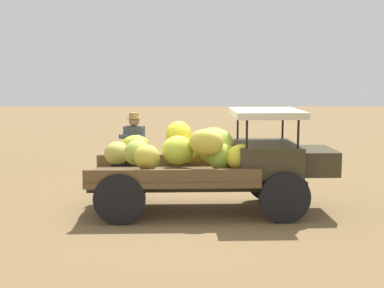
{
  "coord_description": "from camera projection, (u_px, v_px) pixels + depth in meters",
  "views": [
    {
      "loc": [
        -0.16,
        -9.43,
        2.55
      ],
      "look_at": [
        0.04,
        -0.03,
        1.26
      ],
      "focal_mm": 48.85,
      "sensor_mm": 36.0,
      "label": 1
    }
  ],
  "objects": [
    {
      "name": "loose_banana_bunch",
      "position": [
        121.0,
        180.0,
        11.77
      ],
      "size": [
        0.42,
        0.54,
        0.32
      ],
      "primitive_type": "ellipsoid",
      "rotation": [
        0.0,
        -0.02,
        1.5
      ],
      "color": "gold",
      "rests_on": "ground"
    },
    {
      "name": "truck",
      "position": [
        217.0,
        160.0,
        9.56
      ],
      "size": [
        4.51,
        1.88,
        1.88
      ],
      "rotation": [
        0.0,
        0.0,
        0.01
      ],
      "color": "#36301E",
      "rests_on": "ground"
    },
    {
      "name": "ground_plane",
      "position": [
        190.0,
        211.0,
        9.7
      ],
      "size": [
        60.0,
        60.0,
        0.0
      ],
      "primitive_type": "plane",
      "color": "brown"
    },
    {
      "name": "farmer",
      "position": [
        134.0,
        148.0,
        10.97
      ],
      "size": [
        0.53,
        0.49,
        1.72
      ],
      "rotation": [
        0.0,
        0.0,
        -1.81
      ],
      "color": "#3A4340",
      "rests_on": "ground"
    }
  ]
}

